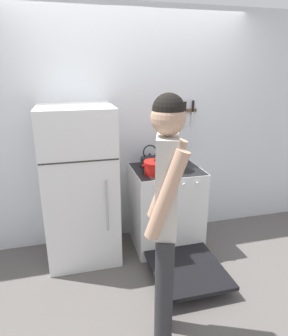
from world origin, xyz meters
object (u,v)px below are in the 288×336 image
(utensil_jar, at_px, (178,158))
(tea_kettle, at_px, (150,160))
(stove_range, at_px, (167,209))
(dutch_oven_pot, at_px, (155,167))
(person, at_px, (166,213))
(refrigerator, at_px, (80,186))

(utensil_jar, bearing_deg, tea_kettle, -178.83)
(stove_range, distance_m, dutch_oven_pot, 0.55)
(stove_range, relative_size, tea_kettle, 5.30)
(tea_kettle, distance_m, utensil_jar, 0.33)
(dutch_oven_pot, relative_size, utensil_jar, 1.02)
(dutch_oven_pot, relative_size, person, 0.16)
(refrigerator, height_order, person, person)
(refrigerator, height_order, utensil_jar, refrigerator)
(refrigerator, height_order, dutch_oven_pot, refrigerator)
(dutch_oven_pot, bearing_deg, stove_range, 27.87)
(refrigerator, xyz_separation_m, utensil_jar, (1.09, 0.13, 0.17))
(person, bearing_deg, stove_range, -0.58)
(dutch_oven_pot, xyz_separation_m, person, (-0.25, -1.08, 0.05))
(dutch_oven_pot, relative_size, tea_kettle, 1.11)
(tea_kettle, relative_size, person, 0.14)
(refrigerator, relative_size, stove_range, 1.18)
(refrigerator, relative_size, utensil_jar, 5.72)
(refrigerator, height_order, stove_range, refrigerator)
(refrigerator, relative_size, tea_kettle, 6.27)
(tea_kettle, distance_m, person, 1.36)
(utensil_jar, xyz_separation_m, person, (-0.59, -1.34, 0.05))
(tea_kettle, height_order, person, person)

